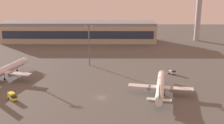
% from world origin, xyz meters
% --- Properties ---
extents(ground_plane, '(416.00, 416.00, 0.00)m').
position_xyz_m(ground_plane, '(0.00, 0.00, 0.00)').
color(ground_plane, '#56544F').
extents(terminal_building, '(125.42, 22.40, 16.40)m').
position_xyz_m(terminal_building, '(-23.04, 117.17, 8.09)').
color(terminal_building, '#B2AD99').
rests_on(terminal_building, ground).
extents(control_tower, '(8.00, 8.00, 48.01)m').
position_xyz_m(control_tower, '(75.75, 122.25, 27.37)').
color(control_tower, '#A8A8B2').
rests_on(control_tower, ground).
extents(airplane_terminal_side, '(29.70, 37.96, 9.78)m').
position_xyz_m(airplane_terminal_side, '(27.05, 4.34, 3.70)').
color(airplane_terminal_side, silver).
rests_on(airplane_terminal_side, ground).
extents(airplane_taxiway_distant, '(33.14, 42.20, 11.02)m').
position_xyz_m(airplane_taxiway_distant, '(-53.12, 24.62, 4.16)').
color(airplane_taxiway_distant, silver).
rests_on(airplane_taxiway_distant, ground).
extents(baggage_tractor, '(4.47, 4.09, 2.25)m').
position_xyz_m(baggage_tractor, '(38.15, 32.62, 1.18)').
color(baggage_tractor, white).
rests_on(baggage_tractor, ground).
extents(catering_truck, '(5.43, 5.84, 3.05)m').
position_xyz_m(catering_truck, '(-39.02, -2.67, 1.58)').
color(catering_truck, yellow).
rests_on(catering_truck, ground).
extents(apron_light_central, '(4.80, 0.90, 24.50)m').
position_xyz_m(apron_light_central, '(-9.29, 49.59, 14.07)').
color(apron_light_central, slate).
rests_on(apron_light_central, ground).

